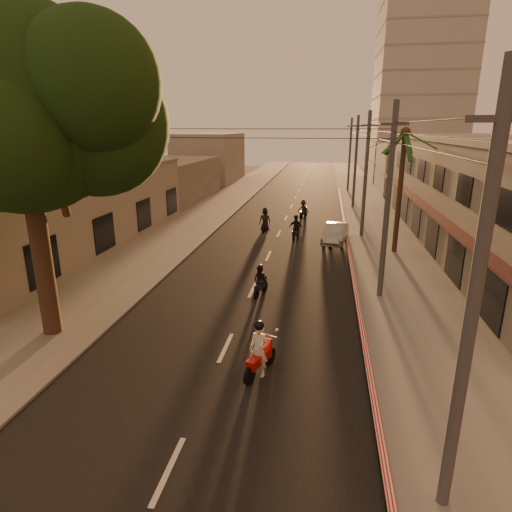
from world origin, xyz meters
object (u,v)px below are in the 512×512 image
object	(u,v)px
palm_tree	(405,140)
scooter_mid_a	(260,281)
scooter_mid_b	(296,228)
broadleaf_tree	(33,109)
scooter_far_b	(303,210)
parked_car	(335,233)
scooter_red	(259,351)
scooter_far_a	(265,221)

from	to	relation	value
palm_tree	scooter_mid_a	size ratio (longest dim) A/B	5.19
scooter_mid_b	broadleaf_tree	bearing A→B (deg)	-107.98
broadleaf_tree	scooter_mid_b	distance (m)	19.72
scooter_mid_a	broadleaf_tree	bearing A→B (deg)	-129.54
broadleaf_tree	scooter_mid_a	world-z (taller)	broadleaf_tree
scooter_far_b	palm_tree	bearing A→B (deg)	-39.65
scooter_far_b	parked_car	world-z (taller)	scooter_far_b
broadleaf_tree	scooter_red	world-z (taller)	broadleaf_tree
scooter_red	scooter_far_b	world-z (taller)	scooter_red
scooter_mid_b	parked_car	size ratio (longest dim) A/B	0.44
scooter_red	scooter_far_b	size ratio (longest dim) A/B	1.16
scooter_mid_a	parked_car	bearing A→B (deg)	84.97
scooter_red	scooter_mid_a	world-z (taller)	scooter_red
palm_tree	scooter_red	world-z (taller)	palm_tree
scooter_far_a	scooter_far_b	world-z (taller)	scooter_far_a
scooter_red	scooter_far_a	distance (m)	20.29
scooter_red	scooter_far_a	bearing A→B (deg)	118.44
broadleaf_tree	scooter_red	distance (m)	11.25
scooter_red	scooter_mid_b	bearing A→B (deg)	111.24
palm_tree	broadleaf_tree	bearing A→B (deg)	-136.52
scooter_mid_b	palm_tree	bearing A→B (deg)	-12.29
broadleaf_tree	scooter_red	xyz separation A→B (m)	(8.12, -1.72, -7.60)
scooter_mid_b	scooter_far_b	xyz separation A→B (m)	(0.11, 7.84, -0.05)
scooter_mid_a	scooter_mid_b	world-z (taller)	scooter_mid_b
palm_tree	scooter_far_b	bearing A→B (deg)	122.20
broadleaf_tree	scooter_far_a	world-z (taller)	broadleaf_tree
scooter_mid_a	scooter_far_b	distance (m)	18.98
scooter_mid_b	scooter_far_b	distance (m)	7.84
broadleaf_tree	scooter_mid_a	xyz separation A→B (m)	(7.11, 5.21, -7.76)
palm_tree	parked_car	size ratio (longest dim) A/B	1.92
scooter_red	scooter_mid_b	world-z (taller)	scooter_red
scooter_red	scooter_mid_a	bearing A→B (deg)	119.22
palm_tree	parked_car	world-z (taller)	palm_tree
scooter_mid_a	scooter_far_a	world-z (taller)	scooter_far_a
palm_tree	scooter_mid_a	bearing A→B (deg)	-130.96
scooter_mid_a	scooter_far_a	bearing A→B (deg)	111.35
scooter_mid_a	scooter_far_a	xyz separation A→B (m)	(-1.65, 13.19, 0.14)
scooter_mid_a	parked_car	distance (m)	11.34
broadleaf_tree	scooter_far_a	bearing A→B (deg)	73.49
palm_tree	scooter_far_b	size ratio (longest dim) A/B	4.85
scooter_red	scooter_mid_a	size ratio (longest dim) A/B	1.25
broadleaf_tree	scooter_mid_b	size ratio (longest dim) A/B	6.47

